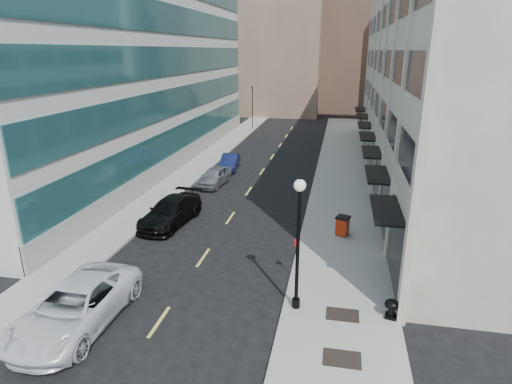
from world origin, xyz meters
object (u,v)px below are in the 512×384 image
at_px(car_white_van, 76,306).
at_px(car_silver_sedan, 214,176).
at_px(car_black_pickup, 171,212).
at_px(sign_post, 297,251).
at_px(lamppost, 298,233).
at_px(urn_planter, 392,307).
at_px(traffic_signal, 252,89).
at_px(trash_bin, 343,225).
at_px(car_blue_sedan, 230,162).

relative_size(car_white_van, car_silver_sedan, 1.47).
bearing_deg(car_black_pickup, sign_post, -25.44).
bearing_deg(lamppost, car_white_van, -161.84).
bearing_deg(urn_planter, car_black_pickup, 147.81).
distance_m(car_white_van, lamppost, 9.64).
height_order(traffic_signal, car_silver_sedan, traffic_signal).
distance_m(car_black_pickup, sign_post, 10.59).
relative_size(car_silver_sedan, trash_bin, 3.71).
relative_size(sign_post, urn_planter, 2.66).
xyz_separation_m(traffic_signal, sign_post, (10.80, -41.44, -4.10)).
distance_m(car_black_pickup, car_blue_sedan, 13.97).
relative_size(car_blue_sedan, lamppost, 0.72).
relative_size(traffic_signal, car_silver_sedan, 1.55).
bearing_deg(sign_post, car_silver_sedan, 106.16).
relative_size(car_blue_sedan, urn_planter, 5.09).
height_order(car_white_van, lamppost, lamppost).
bearing_deg(sign_post, urn_planter, -45.13).
relative_size(lamppost, urn_planter, 7.10).
xyz_separation_m(traffic_signal, trash_bin, (13.02, -35.71, -4.92)).
bearing_deg(car_silver_sedan, car_black_pickup, -85.82).
relative_size(traffic_signal, car_black_pickup, 1.20).
bearing_deg(car_white_van, traffic_signal, 93.78).
distance_m(car_black_pickup, trash_bin, 11.09).
height_order(traffic_signal, car_blue_sedan, traffic_signal).
xyz_separation_m(car_white_van, lamppost, (8.77, 2.88, 2.76)).
xyz_separation_m(car_silver_sedan, urn_planter, (12.80, -17.00, -0.10)).
bearing_deg(car_blue_sedan, urn_planter, -65.88).
bearing_deg(trash_bin, traffic_signal, 130.43).
relative_size(car_silver_sedan, lamppost, 0.75).
bearing_deg(car_silver_sedan, trash_bin, -32.47).
relative_size(car_black_pickup, urn_planter, 6.86).
xyz_separation_m(car_black_pickup, lamppost, (9.15, -8.29, 2.84)).
bearing_deg(lamppost, car_black_pickup, 137.81).
distance_m(trash_bin, sign_post, 6.19).
bearing_deg(traffic_signal, car_blue_sedan, -83.96).
bearing_deg(car_black_pickup, lamppost, -34.78).
distance_m(trash_bin, urn_planter, 8.55).
bearing_deg(trash_bin, urn_planter, -55.48).
height_order(lamppost, sign_post, lamppost).
bearing_deg(car_white_van, urn_planter, 13.64).
xyz_separation_m(trash_bin, urn_planter, (2.08, -8.29, -0.14)).
bearing_deg(car_white_van, lamppost, 19.13).
distance_m(traffic_signal, sign_post, 43.02).
bearing_deg(car_black_pickup, car_blue_sedan, 95.86).
bearing_deg(car_white_van, car_blue_sedan, 90.97).
xyz_separation_m(car_white_van, trash_bin, (10.72, 11.17, -0.11)).
bearing_deg(urn_planter, lamppost, 180.00).
distance_m(car_silver_sedan, sign_post, 16.77).
relative_size(lamppost, sign_post, 2.67).
height_order(car_white_van, car_blue_sedan, car_white_van).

